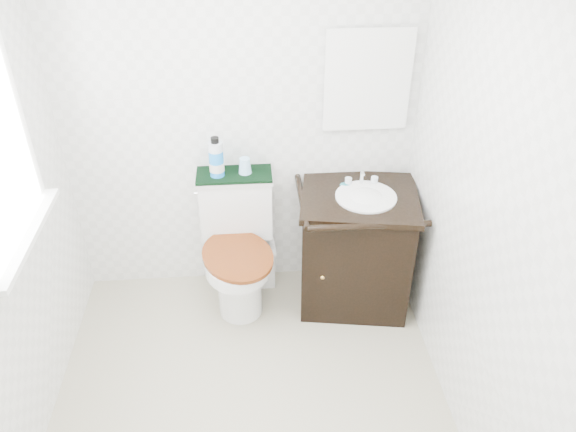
{
  "coord_description": "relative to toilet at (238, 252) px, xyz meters",
  "views": [
    {
      "loc": [
        0.04,
        -1.98,
        2.63
      ],
      "look_at": [
        0.26,
        0.75,
        0.79
      ],
      "focal_mm": 35.0,
      "sensor_mm": 36.0,
      "label": 1
    }
  ],
  "objects": [
    {
      "name": "cup",
      "position": [
        0.07,
        0.13,
        0.57
      ],
      "size": [
        0.08,
        0.08,
        0.1
      ],
      "primitive_type": "cone",
      "color": "#9AD4FD",
      "rests_on": "towel"
    },
    {
      "name": "trash_bin",
      "position": [
        0.14,
        0.14,
        -0.22
      ],
      "size": [
        0.23,
        0.18,
        0.32
      ],
      "color": "white",
      "rests_on": "floor"
    },
    {
      "name": "mouthwash_bottle",
      "position": [
        -0.1,
        0.11,
        0.64
      ],
      "size": [
        0.09,
        0.09,
        0.26
      ],
      "color": "#1B86ED",
      "rests_on": "towel"
    },
    {
      "name": "toilet",
      "position": [
        0.0,
        0.0,
        0.0
      ],
      "size": [
        0.55,
        0.7,
        0.89
      ],
      "color": "white",
      "rests_on": "floor"
    },
    {
      "name": "wall_back",
      "position": [
        0.05,
        0.24,
        0.81
      ],
      "size": [
        2.4,
        0.0,
        2.4
      ],
      "primitive_type": "plane",
      "rotation": [
        1.57,
        0.0,
        0.0
      ],
      "color": "white",
      "rests_on": "ground"
    },
    {
      "name": "soap_bar",
      "position": [
        0.7,
        0.06,
        0.45
      ],
      "size": [
        0.08,
        0.05,
        0.02
      ],
      "primitive_type": "ellipsoid",
      "color": "#19737B",
      "rests_on": "vanity"
    },
    {
      "name": "floor",
      "position": [
        0.05,
        -0.96,
        -0.39
      ],
      "size": [
        2.4,
        2.4,
        0.0
      ],
      "primitive_type": "plane",
      "color": "#BCB597",
      "rests_on": "ground"
    },
    {
      "name": "towel",
      "position": [
        0.0,
        0.13,
        0.51
      ],
      "size": [
        0.47,
        0.22,
        0.02
      ],
      "primitive_type": "cube",
      "color": "black",
      "rests_on": "toilet"
    },
    {
      "name": "wall_right",
      "position": [
        1.15,
        -0.96,
        0.81
      ],
      "size": [
        0.0,
        2.4,
        2.4
      ],
      "primitive_type": "plane",
      "rotation": [
        1.57,
        0.0,
        -1.57
      ],
      "color": "white",
      "rests_on": "ground"
    },
    {
      "name": "mirror",
      "position": [
        0.82,
        0.21,
        1.06
      ],
      "size": [
        0.5,
        0.02,
        0.6
      ],
      "primitive_type": "cube",
      "color": "silver",
      "rests_on": "wall_back"
    },
    {
      "name": "vanity",
      "position": [
        0.77,
        -0.06,
        0.05
      ],
      "size": [
        0.8,
        0.72,
        0.92
      ],
      "color": "black",
      "rests_on": "floor"
    }
  ]
}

